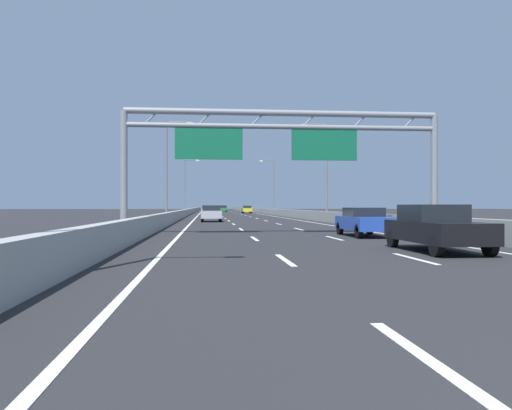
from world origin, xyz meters
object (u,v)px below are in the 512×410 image
Objects in this scene: sign_gantry at (280,140)px; green_car at (223,209)px; streetlamp_left_mid at (169,164)px; streetlamp_right_mid at (324,165)px; silver_car at (211,213)px; streetlamp_left_far at (186,183)px; streetlamp_right_far at (272,183)px; yellow_car at (247,209)px; blue_car at (364,221)px; white_car at (208,211)px; black_car at (435,227)px.

sign_gantry is 3.52× the size of green_car.
streetlamp_left_mid and streetlamp_right_mid have the same top height.
streetlamp_right_mid is 2.08× the size of silver_car.
sign_gantry is 1.72× the size of streetlamp_left_mid.
streetlamp_left_far is 2.08× the size of silver_car.
streetlamp_right_far reaches higher than yellow_car.
green_car reaches higher than blue_car.
streetlamp_left_far reaches higher than blue_car.
white_car is 28.02m from yellow_car.
sign_gantry reaches higher than silver_car.
black_car is at bearing -82.79° from white_car.
blue_car is at bearing -98.72° from streetlamp_right_mid.
streetlamp_right_mid is at bearing -64.25° from white_car.
yellow_car is at bearing 89.88° from blue_car.
streetlamp_right_far is (14.93, 40.06, 0.00)m from streetlamp_left_mid.
streetlamp_left_mid is 1.00× the size of streetlamp_right_far.
streetlamp_left_mid is at bearing 113.87° from blue_car.
streetlamp_right_mid is 2.17× the size of blue_car.
sign_gantry is at bearing -96.91° from streetlamp_right_far.
green_car is at bearing 87.39° from silver_car.
streetlamp_right_far is 43.24m from silver_car.
white_car is at bearing -94.04° from green_car.
streetlamp_left_far is at bearing -101.83° from green_car.
yellow_car is 25.93m from green_car.
sign_gantry is 3.74× the size of blue_car.
streetlamp_left_mid is 2.05× the size of green_car.
white_car is at bearing 80.75° from streetlamp_left_mid.
white_car is (-0.20, 24.65, 0.00)m from silver_car.
streetlamp_right_far is at bearing -78.23° from green_car.
yellow_car is (11.24, 10.09, -4.64)m from streetlamp_left_far.
white_car is (-3.51, 46.23, -4.04)m from sign_gantry.
green_car reaches higher than yellow_car.
streetlamp_left_mid is 23.90m from white_car.
streetlamp_right_far is 65.40m from blue_car.
streetlamp_right_far reaches higher than silver_car.
streetlamp_left_far is 2.05× the size of green_car.
blue_car is at bearing 88.63° from black_car.
streetlamp_right_far is at bearing 75.22° from silver_car.
sign_gantry is at bearing -93.10° from yellow_car.
streetlamp_right_far is at bearing 86.62° from blue_car.
blue_car is (-3.84, -25.05, -4.68)m from streetlamp_right_mid.
streetlamp_right_mid is 40.06m from streetlamp_right_far.
green_car is (3.52, 77.30, 0.00)m from silver_car.
blue_car is 24.61m from silver_car.
streetlamp_right_far is (0.00, 40.06, 0.00)m from streetlamp_right_mid.
yellow_car is at bearing 110.08° from streetlamp_right_far.
streetlamp_left_mid is 1.00× the size of streetlamp_left_far.
sign_gantry reaches higher than yellow_car.
streetlamp_left_far is at bearing 110.44° from streetlamp_right_mid.
streetlamp_left_far is 14.93m from streetlamp_right_far.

